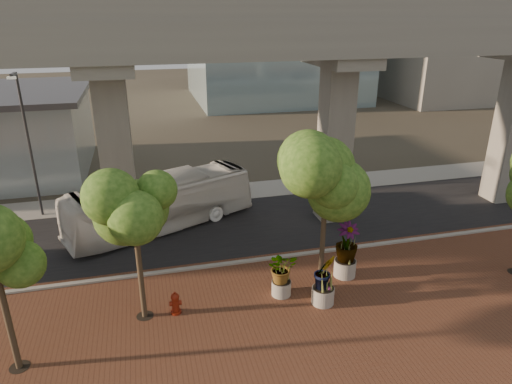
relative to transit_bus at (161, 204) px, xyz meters
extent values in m
plane|color=#3C372C|center=(3.95, -3.04, -1.52)|extent=(160.00, 160.00, 0.00)
cube|color=brown|center=(3.95, -11.04, -1.49)|extent=(70.00, 13.00, 0.06)
cube|color=black|center=(3.95, -1.04, -1.50)|extent=(90.00, 8.00, 0.04)
cube|color=#9D9A92|center=(3.95, -5.04, -1.44)|extent=(70.00, 0.25, 0.16)
cube|color=#9D9A92|center=(3.95, 4.46, -1.49)|extent=(90.00, 3.00, 0.06)
cube|color=gray|center=(3.95, -2.64, 8.98)|extent=(72.00, 2.40, 1.80)
cube|color=gray|center=(3.95, 0.56, 8.98)|extent=(72.00, 2.40, 1.80)
cube|color=gray|center=(3.95, -3.74, 10.38)|extent=(72.00, 0.12, 1.00)
cube|color=gray|center=(3.95, 1.66, 10.38)|extent=(72.00, 0.12, 1.00)
cube|color=gray|center=(41.95, 32.96, 10.48)|extent=(18.00, 16.00, 24.00)
imported|color=silver|center=(0.00, 0.00, 0.00)|extent=(11.07, 6.63, 3.05)
cylinder|color=maroon|center=(0.01, -8.31, -1.41)|extent=(0.45, 0.45, 0.10)
cylinder|color=maroon|center=(0.01, -8.31, -1.05)|extent=(0.30, 0.30, 0.73)
sphere|color=maroon|center=(0.01, -8.31, -0.69)|extent=(0.35, 0.35, 0.35)
cylinder|color=maroon|center=(0.01, -8.31, -0.52)|extent=(0.10, 0.10, 0.13)
cylinder|color=maroon|center=(0.01, -8.31, -0.99)|extent=(0.50, 0.20, 0.20)
cylinder|color=#AFA89E|center=(4.65, -8.13, -1.13)|extent=(0.86, 0.86, 0.67)
imported|color=#254F14|center=(4.65, -8.13, -0.08)|extent=(1.91, 1.91, 1.44)
cylinder|color=gray|center=(8.03, -7.36, -1.06)|extent=(1.03, 1.03, 0.80)
imported|color=#254F14|center=(8.03, -7.36, 0.29)|extent=(2.53, 2.53, 1.90)
cylinder|color=#A9A598|center=(6.20, -9.15, -1.09)|extent=(0.96, 0.96, 0.75)
imported|color=#254F14|center=(6.20, -9.15, 0.09)|extent=(2.14, 2.14, 1.60)
cylinder|color=#4A3B2A|center=(-5.63, -10.09, 0.33)|extent=(0.22, 0.22, 3.58)
cylinder|color=black|center=(-5.63, -10.09, -1.46)|extent=(0.70, 0.70, 0.01)
cylinder|color=#4A3B2A|center=(-1.26, -8.22, 0.48)|extent=(0.22, 0.22, 3.88)
cylinder|color=black|center=(-1.26, -8.22, -1.46)|extent=(0.70, 0.70, 0.01)
cylinder|color=#4A3B2A|center=(6.45, -8.19, 0.60)|extent=(0.22, 0.22, 4.12)
cylinder|color=black|center=(6.45, -8.19, -1.46)|extent=(0.70, 0.70, 0.01)
cylinder|color=#303135|center=(-7.11, 3.61, 2.78)|extent=(0.15, 0.15, 8.52)
cube|color=#303135|center=(-7.11, 3.08, 7.04)|extent=(0.16, 1.07, 0.16)
cube|color=silver|center=(-7.11, 2.55, 6.93)|extent=(0.43, 0.21, 0.13)
cylinder|color=#323237|center=(11.17, 3.52, 2.66)|extent=(0.15, 0.15, 8.29)
cube|color=#323237|center=(11.17, 3.00, 6.81)|extent=(0.16, 1.04, 0.16)
cube|color=silver|center=(11.17, 2.48, 6.70)|extent=(0.41, 0.21, 0.12)
camera|label=1|loc=(-0.63, -24.40, 10.29)|focal=32.00mm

